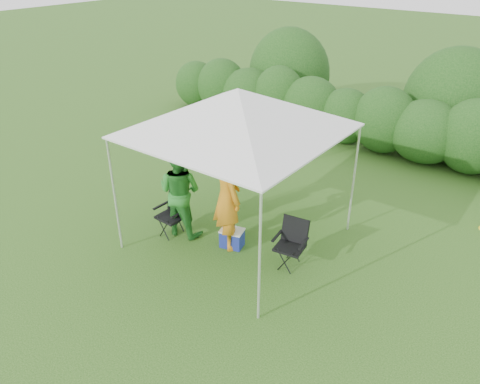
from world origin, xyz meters
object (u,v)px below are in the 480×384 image
Objects in this scene: canopy at (238,111)px; man at (227,197)px; chair_left at (173,210)px; woman at (180,191)px; chair_right at (292,240)px; cooler at (232,238)px.

canopy reaches higher than man.
chair_left is 1.20m from man.
canopy reaches higher than woman.
man reaches higher than chair_right.
chair_left is 1.78× the size of cooler.
woman reaches higher than cooler.
man is at bearing 164.73° from cooler.
chair_right is 1.33m from man.
woman is at bearing -178.32° from chair_right.
chair_left is at bearing 178.56° from cooler.
woman is at bearing 174.61° from cooler.
man is 0.81m from cooler.
woman is (-0.95, -0.18, -0.11)m from man.
canopy reaches higher than cooler.
man is (-0.03, -0.27, -1.49)m from canopy.
chair_left is at bearing 35.01° from woman.
canopy is 3.68× the size of chair_left.
cooler is at bearing -179.29° from woman.
chair_right is 0.99× the size of chair_left.
canopy is 1.79× the size of woman.
canopy is 1.51m from man.
chair_right is at bearing 14.10° from chair_left.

